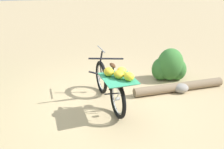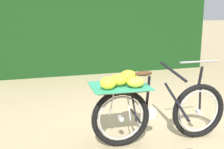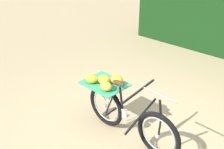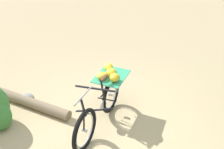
# 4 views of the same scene
# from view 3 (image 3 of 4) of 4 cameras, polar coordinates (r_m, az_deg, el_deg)

# --- Properties ---
(ground_plane) EXTENTS (60.00, 60.00, 0.00)m
(ground_plane) POSITION_cam_3_polar(r_m,az_deg,el_deg) (4.53, 4.85, -12.54)
(ground_plane) COLOR tan
(bicycle) EXTENTS (0.71, 1.79, 1.03)m
(bicycle) POSITION_cam_3_polar(r_m,az_deg,el_deg) (4.24, 2.49, -7.24)
(bicycle) COLOR black
(bicycle) RESTS_ON ground_plane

